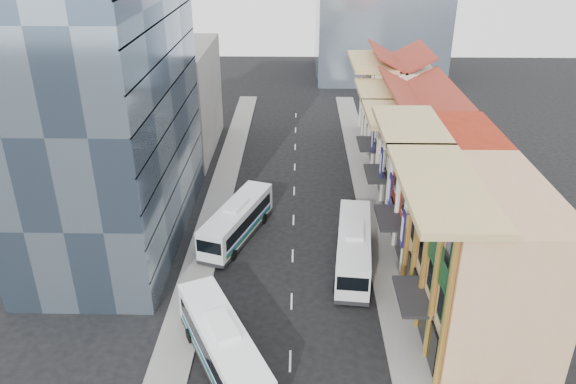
{
  "coord_description": "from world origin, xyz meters",
  "views": [
    {
      "loc": [
        0.46,
        -29.82,
        28.54
      ],
      "look_at": [
        -0.49,
        17.53,
        5.44
      ],
      "focal_mm": 35.0,
      "sensor_mm": 36.0,
      "label": 1
    }
  ],
  "objects_px": {
    "office_tower": "(104,87)",
    "bus_left_far": "(237,220)",
    "bus_right": "(354,247)",
    "bus_left_near": "(223,346)",
    "shophouse_tan": "(483,262)"
  },
  "relations": [
    {
      "from": "bus_left_near",
      "to": "bus_left_far",
      "type": "xyz_separation_m",
      "value": [
        -0.85,
        18.06,
        -0.07
      ]
    },
    {
      "from": "bus_left_far",
      "to": "bus_right",
      "type": "bearing_deg",
      "value": -5.18
    },
    {
      "from": "bus_left_near",
      "to": "bus_left_far",
      "type": "distance_m",
      "value": 18.08
    },
    {
      "from": "bus_left_near",
      "to": "bus_right",
      "type": "xyz_separation_m",
      "value": [
        10.15,
        13.15,
        0.02
      ]
    },
    {
      "from": "shophouse_tan",
      "to": "bus_left_near",
      "type": "xyz_separation_m",
      "value": [
        -18.65,
        -4.77,
        -4.0
      ]
    },
    {
      "from": "office_tower",
      "to": "bus_right",
      "type": "bearing_deg",
      "value": -14.02
    },
    {
      "from": "office_tower",
      "to": "bus_left_near",
      "type": "relative_size",
      "value": 2.41
    },
    {
      "from": "bus_left_far",
      "to": "bus_right",
      "type": "height_order",
      "value": "bus_right"
    },
    {
      "from": "shophouse_tan",
      "to": "bus_left_near",
      "type": "distance_m",
      "value": 19.66
    },
    {
      "from": "shophouse_tan",
      "to": "bus_left_far",
      "type": "distance_m",
      "value": 23.94
    },
    {
      "from": "office_tower",
      "to": "shophouse_tan",
      "type": "bearing_deg",
      "value": -24.3
    },
    {
      "from": "office_tower",
      "to": "bus_left_near",
      "type": "height_order",
      "value": "office_tower"
    },
    {
      "from": "office_tower",
      "to": "bus_left_far",
      "type": "distance_m",
      "value": 17.42
    },
    {
      "from": "office_tower",
      "to": "bus_left_far",
      "type": "xyz_separation_m",
      "value": [
        11.5,
        -0.71,
        -13.07
      ]
    },
    {
      "from": "shophouse_tan",
      "to": "bus_right",
      "type": "relative_size",
      "value": 1.12
    }
  ]
}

